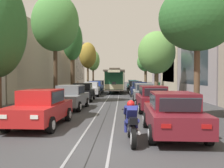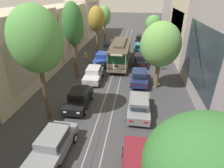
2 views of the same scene
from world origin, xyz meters
name	(u,v)px [view 2 (image 2 of 2)]	position (x,y,z in m)	size (l,w,h in m)	color
ground_plane	(116,79)	(0.00, 21.31, 0.00)	(160.00, 160.00, 0.00)	#38383A
trolley_track_rails	(119,69)	(0.00, 24.64, 0.00)	(1.14, 61.28, 0.01)	gray
building_facade_left	(40,37)	(-10.48, 24.05, 4.16)	(5.82, 52.98, 10.04)	beige
building_facade_right	(204,36)	(10.51, 25.90, 4.46)	(5.99, 52.98, 9.43)	gray
parked_car_grey_second_left	(53,145)	(-2.55, 9.20, 0.80)	(2.13, 4.42, 1.58)	slate
parked_car_black_mid_left	(79,98)	(-2.63, 14.98, 0.80)	(2.06, 4.39, 1.58)	black
parked_car_silver_fourth_left	(94,74)	(-2.56, 20.53, 0.80)	(2.11, 4.41, 1.58)	#B7B7BC
parked_car_blue_fifth_left	(102,58)	(-2.66, 26.30, 0.80)	(2.04, 4.38, 1.58)	#233D93
parked_car_black_sixth_left	(108,47)	(-2.71, 32.28, 0.80)	(2.02, 4.37, 1.58)	black
parked_car_maroon_second_right	(138,166)	(2.80, 8.31, 0.80)	(2.06, 4.39, 1.58)	maroon
parked_car_grey_mid_right	(139,106)	(2.79, 14.46, 0.80)	(2.05, 4.38, 1.58)	slate
parked_car_navy_fourth_right	(139,77)	(2.78, 20.53, 0.80)	(2.00, 4.36, 1.58)	#19234C
parked_car_black_fifth_right	(140,59)	(2.75, 26.58, 0.80)	(2.00, 4.36, 1.58)	black
parked_car_teal_sixth_right	(139,48)	(2.69, 32.70, 0.80)	(2.10, 4.40, 1.58)	#196B70
parked_car_black_far_right	(140,39)	(2.81, 39.45, 0.80)	(2.05, 4.38, 1.58)	black
street_tree_kerb_left_second	(36,41)	(-4.49, 12.73, 6.49)	(3.83, 3.08, 8.86)	#4C3826
street_tree_kerb_left_mid	(73,26)	(-4.75, 21.11, 6.14)	(2.29, 2.40, 8.61)	#4C3826
street_tree_kerb_left_fourth	(97,19)	(-4.43, 31.61, 5.47)	(2.64, 2.86, 7.52)	brown
street_tree_kerb_left_far	(105,16)	(-4.49, 39.34, 5.15)	(2.47, 1.99, 7.12)	#4C3826
street_tree_kerb_right_near	(208,167)	(4.54, 5.03, 4.99)	(3.74, 3.09, 6.64)	brown
street_tree_kerb_right_second	(161,45)	(4.60, 19.70, 4.72)	(3.99, 3.43, 7.03)	brown
street_tree_kerb_right_mid	(153,25)	(4.78, 33.92, 4.48)	(2.80, 2.62, 6.07)	brown
cable_car_trolley	(121,53)	(0.00, 26.66, 1.66)	(2.65, 9.15, 3.28)	#1E5B38
pedestrian_on_left_pavement	(161,63)	(5.54, 24.95, 0.95)	(0.55, 0.42, 1.69)	slate
pedestrian_crossing_far	(86,57)	(-5.09, 26.44, 0.88)	(0.55, 0.36, 1.57)	slate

